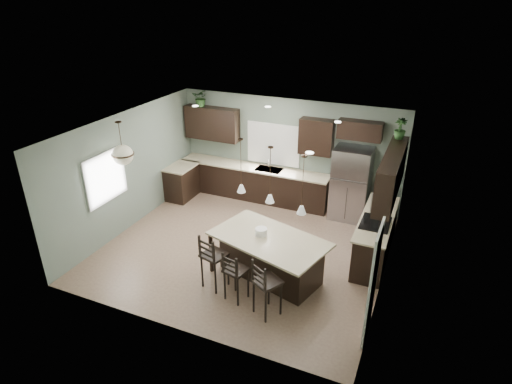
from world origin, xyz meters
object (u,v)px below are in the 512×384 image
object	(u,v)px
refrigerator	(351,184)
bar_stool_center	(236,275)
bar_stool_right	(267,287)
serving_dish	(261,232)
bar_stool_left	(215,260)
plant_back_left	(201,98)
kitchen_island	(269,258)

from	to	relation	value
refrigerator	bar_stool_center	distance (m)	4.20
bar_stool_right	refrigerator	bearing A→B (deg)	111.82
bar_stool_center	bar_stool_right	size ratio (longest dim) A/B	0.92
serving_dish	bar_stool_center	size ratio (longest dim) A/B	0.23
serving_dish	bar_stool_left	size ratio (longest dim) A/B	0.20
bar_stool_right	plant_back_left	xyz separation A→B (m)	(-3.69, 4.32, 2.07)
refrigerator	serving_dish	distance (m)	3.30
bar_stool_left	plant_back_left	bearing A→B (deg)	136.82
serving_dish	bar_stool_right	distance (m)	1.26
bar_stool_center	plant_back_left	xyz separation A→B (m)	(-3.01, 4.16, 2.11)
kitchen_island	bar_stool_left	bearing A→B (deg)	-126.63
kitchen_island	serving_dish	size ratio (longest dim) A/B	9.30
bar_stool_right	plant_back_left	world-z (taller)	plant_back_left
serving_dish	bar_stool_right	world-z (taller)	bar_stool_right
kitchen_island	bar_stool_center	world-z (taller)	bar_stool_center
bar_stool_center	kitchen_island	bearing A→B (deg)	82.63
serving_dish	bar_stool_left	bearing A→B (deg)	-133.20
refrigerator	serving_dish	bearing A→B (deg)	-109.45
bar_stool_right	kitchen_island	bearing A→B (deg)	139.42
kitchen_island	bar_stool_center	xyz separation A→B (m)	(-0.32, -0.83, 0.06)
bar_stool_right	bar_stool_left	bearing A→B (deg)	-166.14
bar_stool_center	bar_stool_left	bearing A→B (deg)	175.22
bar_stool_center	plant_back_left	bearing A→B (deg)	139.23
refrigerator	kitchen_island	bearing A→B (deg)	-105.98
bar_stool_left	serving_dish	bearing A→B (deg)	61.87
bar_stool_center	serving_dish	bearing A→B (deg)	95.48
plant_back_left	refrigerator	bearing A→B (deg)	-2.19
refrigerator	bar_stool_center	size ratio (longest dim) A/B	1.76
bar_stool_center	bar_stool_right	distance (m)	0.70
refrigerator	bar_stool_left	size ratio (longest dim) A/B	1.58
serving_dish	bar_stool_left	distance (m)	1.06
bar_stool_left	refrigerator	bearing A→B (deg)	80.28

